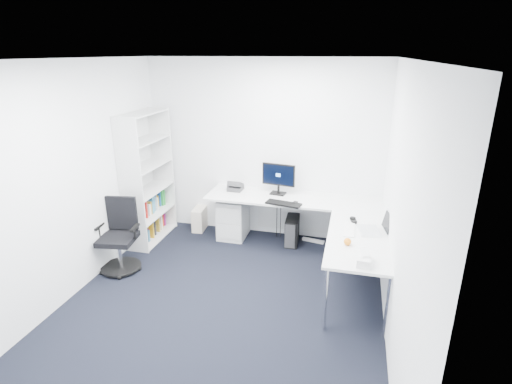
% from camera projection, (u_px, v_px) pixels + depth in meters
% --- Properties ---
extents(ground, '(4.20, 4.20, 0.00)m').
position_uv_depth(ground, '(221.00, 306.00, 4.58)').
color(ground, black).
extents(ceiling, '(4.20, 4.20, 0.00)m').
position_uv_depth(ceiling, '(213.00, 59.00, 3.68)').
color(ceiling, white).
extents(wall_back, '(3.60, 0.02, 2.70)m').
position_uv_depth(wall_back, '(263.00, 150.00, 6.05)').
color(wall_back, white).
rests_on(wall_back, ground).
extents(wall_front, '(3.60, 0.02, 2.70)m').
position_uv_depth(wall_front, '(92.00, 322.00, 2.21)').
color(wall_front, white).
rests_on(wall_front, ground).
extents(wall_left, '(0.02, 4.20, 2.70)m').
position_uv_depth(wall_left, '(68.00, 183.00, 4.54)').
color(wall_left, white).
rests_on(wall_left, ground).
extents(wall_right, '(0.02, 4.20, 2.70)m').
position_uv_depth(wall_right, '(400.00, 212.00, 3.72)').
color(wall_right, white).
rests_on(wall_right, ground).
extents(l_desk, '(2.58, 1.45, 0.75)m').
position_uv_depth(l_desk, '(290.00, 231.00, 5.61)').
color(l_desk, silver).
rests_on(l_desk, ground).
extents(drawer_pedestal, '(0.41, 0.51, 0.63)m').
position_uv_depth(drawer_pedestal, '(233.00, 218.00, 6.23)').
color(drawer_pedestal, silver).
rests_on(drawer_pedestal, ground).
extents(bookshelf, '(0.38, 0.98, 1.96)m').
position_uv_depth(bookshelf, '(147.00, 178.00, 5.95)').
color(bookshelf, silver).
rests_on(bookshelf, ground).
extents(task_chair, '(0.62, 0.62, 0.97)m').
position_uv_depth(task_chair, '(117.00, 237.00, 5.20)').
color(task_chair, black).
rests_on(task_chair, ground).
extents(black_pc_tower, '(0.21, 0.44, 0.42)m').
position_uv_depth(black_pc_tower, '(292.00, 230.00, 6.04)').
color(black_pc_tower, black).
rests_on(black_pc_tower, ground).
extents(beige_pc_tower, '(0.20, 0.40, 0.37)m').
position_uv_depth(beige_pc_tower, '(200.00, 218.00, 6.54)').
color(beige_pc_tower, beige).
rests_on(beige_pc_tower, ground).
extents(power_strip, '(0.35, 0.13, 0.04)m').
position_uv_depth(power_strip, '(313.00, 241.00, 6.14)').
color(power_strip, white).
rests_on(power_strip, ground).
extents(monitor, '(0.52, 0.22, 0.48)m').
position_uv_depth(monitor, '(278.00, 179.00, 5.89)').
color(monitor, black).
rests_on(monitor, l_desk).
extents(black_keyboard, '(0.52, 0.26, 0.02)m').
position_uv_depth(black_keyboard, '(283.00, 204.00, 5.56)').
color(black_keyboard, black).
rests_on(black_keyboard, l_desk).
extents(mouse, '(0.07, 0.10, 0.03)m').
position_uv_depth(mouse, '(295.00, 203.00, 5.58)').
color(mouse, black).
rests_on(mouse, l_desk).
extents(desk_phone, '(0.22, 0.22, 0.15)m').
position_uv_depth(desk_phone, '(235.00, 186.00, 6.10)').
color(desk_phone, '#2E2E31').
rests_on(desk_phone, l_desk).
extents(laptop, '(0.40, 0.39, 0.24)m').
position_uv_depth(laptop, '(370.00, 222.00, 4.68)').
color(laptop, silver).
rests_on(laptop, l_desk).
extents(white_keyboard, '(0.12, 0.43, 0.01)m').
position_uv_depth(white_keyboard, '(349.00, 229.00, 4.76)').
color(white_keyboard, white).
rests_on(white_keyboard, l_desk).
extents(headphones, '(0.14, 0.19, 0.05)m').
position_uv_depth(headphones, '(353.00, 220.00, 5.00)').
color(headphones, black).
rests_on(headphones, l_desk).
extents(orange_fruit, '(0.08, 0.08, 0.08)m').
position_uv_depth(orange_fruit, '(347.00, 242.00, 4.38)').
color(orange_fruit, orange).
rests_on(orange_fruit, l_desk).
extents(tissue_box, '(0.14, 0.26, 0.09)m').
position_uv_depth(tissue_box, '(364.00, 259.00, 4.00)').
color(tissue_box, white).
rests_on(tissue_box, l_desk).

